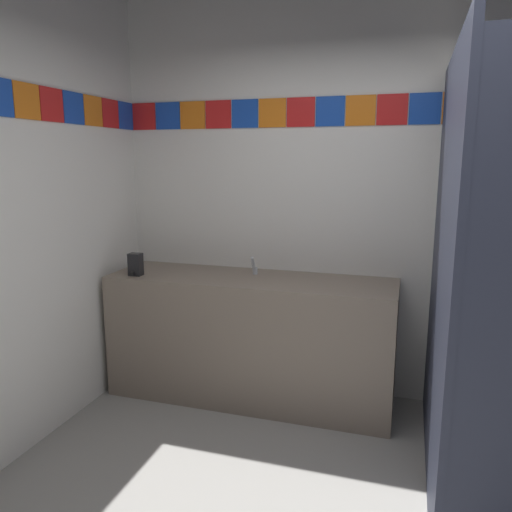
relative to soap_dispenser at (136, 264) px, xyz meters
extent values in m
cube|color=white|center=(1.69, 0.51, 0.47)|extent=(3.90, 0.08, 2.89)
cube|color=red|center=(-0.15, 0.47, 1.06)|extent=(0.20, 0.01, 0.20)
cube|color=#1947B7|center=(0.05, 0.47, 1.06)|extent=(0.20, 0.01, 0.20)
cube|color=orange|center=(0.26, 0.47, 1.06)|extent=(0.20, 0.01, 0.20)
cube|color=red|center=(0.46, 0.47, 1.06)|extent=(0.20, 0.01, 0.20)
cube|color=#1947B7|center=(0.67, 0.47, 1.06)|extent=(0.20, 0.01, 0.20)
cube|color=orange|center=(0.87, 0.47, 1.06)|extent=(0.20, 0.01, 0.20)
cube|color=red|center=(1.08, 0.47, 1.06)|extent=(0.20, 0.01, 0.20)
cube|color=#1947B7|center=(1.28, 0.47, 1.06)|extent=(0.20, 0.01, 0.20)
cube|color=orange|center=(1.49, 0.47, 1.06)|extent=(0.20, 0.01, 0.20)
cube|color=red|center=(1.69, 0.47, 1.06)|extent=(0.20, 0.01, 0.20)
cube|color=#1947B7|center=(1.90, 0.47, 1.06)|extent=(0.20, 0.01, 0.20)
cube|color=orange|center=(2.11, 0.47, 1.06)|extent=(0.20, 0.01, 0.20)
cube|color=red|center=(2.31, 0.47, 1.06)|extent=(0.20, 0.01, 0.20)
cube|color=orange|center=(-0.25, -0.65, 1.06)|extent=(0.01, 0.20, 0.20)
cube|color=red|center=(-0.25, -0.45, 1.06)|extent=(0.01, 0.20, 0.20)
cube|color=#1947B7|center=(-0.25, -0.24, 1.06)|extent=(0.01, 0.20, 0.20)
cube|color=orange|center=(-0.25, -0.04, 1.06)|extent=(0.01, 0.20, 0.20)
cube|color=red|center=(-0.25, 0.17, 1.06)|extent=(0.01, 0.20, 0.20)
cube|color=#1947B7|center=(-0.25, 0.37, 1.06)|extent=(0.01, 0.20, 0.20)
cube|color=gray|center=(0.80, 0.18, -0.53)|extent=(2.01, 0.59, 0.89)
cube|color=gray|center=(0.80, 0.46, -0.12)|extent=(2.01, 0.03, 0.08)
cylinder|color=#F3EFC8|center=(0.80, 0.15, -0.13)|extent=(0.34, 0.34, 0.10)
cylinder|color=silver|center=(0.80, 0.29, -0.05)|extent=(0.04, 0.04, 0.05)
cylinder|color=silver|center=(0.80, 0.24, 0.02)|extent=(0.02, 0.06, 0.09)
cube|color=black|center=(0.00, 0.00, 0.00)|extent=(0.09, 0.07, 0.16)
cylinder|color=black|center=(0.00, -0.04, -0.06)|extent=(0.02, 0.02, 0.03)
cube|color=#33384C|center=(2.03, -0.32, 0.16)|extent=(0.04, 1.58, 2.25)
cylinder|color=silver|center=(2.05, -1.09, 0.27)|extent=(0.02, 0.02, 0.10)
camera|label=1|loc=(1.85, -3.04, 0.74)|focal=34.80mm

